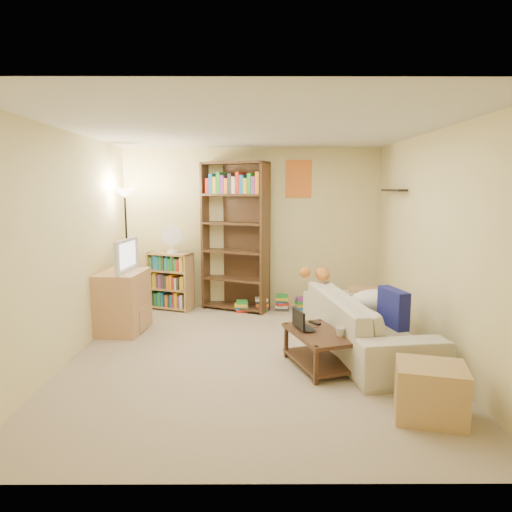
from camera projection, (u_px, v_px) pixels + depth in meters
name	position (u px, v px, depth m)	size (l,w,h in m)	color
room	(252.00, 212.00, 4.91)	(4.50, 4.54, 2.52)	tan
sofa	(364.00, 323.00, 5.29)	(1.20, 2.39, 0.67)	beige
navy_pillow	(393.00, 308.00, 4.78)	(0.44, 0.13, 0.39)	navy
cream_blanket	(377.00, 301.00, 5.33)	(0.61, 0.44, 0.26)	silver
tabby_cat	(319.00, 274.00, 6.04)	(0.53, 0.24, 0.18)	#CB702B
coffee_table	(318.00, 345.00, 4.79)	(0.73, 0.98, 0.39)	#432C19
laptop	(309.00, 328.00, 4.89)	(0.29, 0.35, 0.02)	black
laptop_screen	(298.00, 319.00, 4.83)	(0.01, 0.29, 0.19)	white
mug	(340.00, 332.00, 4.63)	(0.13, 0.13, 0.09)	silver
tv_remote	(315.00, 323.00, 5.07)	(0.05, 0.15, 0.02)	black
tv_stand	(123.00, 302.00, 6.00)	(0.53, 0.75, 0.80)	tan
television	(121.00, 255.00, 5.91)	(0.16, 0.75, 0.43)	black
tall_bookshelf	(235.00, 233.00, 6.96)	(1.07, 0.72, 2.27)	#49301C
short_bookshelf	(170.00, 281.00, 7.09)	(0.75, 0.51, 0.89)	tan
desk_fan	(172.00, 238.00, 6.94)	(0.32, 0.18, 0.44)	white
floor_lamp	(126.00, 215.00, 6.47)	(0.32, 0.32, 1.88)	black
side_table	(363.00, 305.00, 6.42)	(0.43, 0.43, 0.49)	tan
end_cabinet	(430.00, 392.00, 3.73)	(0.55, 0.46, 0.46)	tan
book_stacks	(284.00, 303.00, 7.07)	(1.45, 0.33, 0.25)	red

